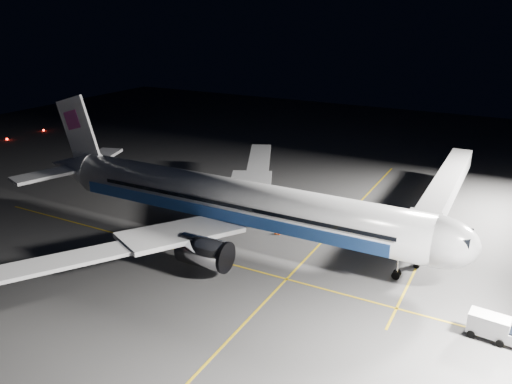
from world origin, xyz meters
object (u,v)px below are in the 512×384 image
object	(u,v)px
airliner	(228,201)
safety_cone_c	(276,232)
baggage_tug	(286,208)
safety_cone_b	(279,232)
jet_bridge	(443,192)
safety_cone_a	(202,215)
service_truck	(494,327)

from	to	relation	value
airliner	safety_cone_c	bearing A→B (deg)	40.00
baggage_tug	safety_cone_b	xyz separation A→B (m)	(2.39, -7.35, -0.41)
safety_cone_b	safety_cone_c	world-z (taller)	safety_cone_b
jet_bridge	safety_cone_b	bearing A→B (deg)	-141.72
airliner	safety_cone_b	xyz separation A→B (m)	(5.27, 4.00, -4.87)
jet_bridge	safety_cone_c	xyz separation A→B (m)	(-18.31, -14.06, -4.31)
safety_cone_a	safety_cone_c	xyz separation A→B (m)	(11.69, 0.00, -0.02)
jet_bridge	safety_cone_b	world-z (taller)	jet_bridge
service_truck	safety_cone_b	world-z (taller)	service_truck
airliner	jet_bridge	distance (m)	29.31
safety_cone_c	safety_cone_a	bearing A→B (deg)	180.00
safety_cone_a	jet_bridge	bearing A→B (deg)	25.10
jet_bridge	safety_cone_a	size ratio (longest dim) A/B	59.43
service_truck	baggage_tug	world-z (taller)	service_truck
service_truck	jet_bridge	bearing A→B (deg)	114.47
service_truck	safety_cone_c	distance (m)	29.06
baggage_tug	safety_cone_c	xyz separation A→B (m)	(1.90, -7.35, -0.43)
service_truck	safety_cone_a	size ratio (longest dim) A/B	7.93
airliner	safety_cone_a	world-z (taller)	airliner
jet_bridge	safety_cone_b	size ratio (longest dim) A/B	57.73
airliner	safety_cone_c	distance (m)	7.91
service_truck	baggage_tug	distance (m)	34.09
service_truck	safety_cone_c	size ratio (longest dim) A/B	8.41
safety_cone_a	safety_cone_c	size ratio (longest dim) A/B	1.06
airliner	service_truck	world-z (taller)	airliner
airliner	baggage_tug	distance (m)	12.53
safety_cone_a	safety_cone_b	size ratio (longest dim) A/B	0.97
airliner	safety_cone_a	distance (m)	9.36
airliner	safety_cone_c	size ratio (longest dim) A/B	112.56
service_truck	safety_cone_a	xyz separation A→B (m)	(-38.68, 10.75, -0.93)
airliner	jet_bridge	xyz separation A→B (m)	(23.08, 18.06, -0.58)
service_truck	safety_cone_b	size ratio (longest dim) A/B	7.71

